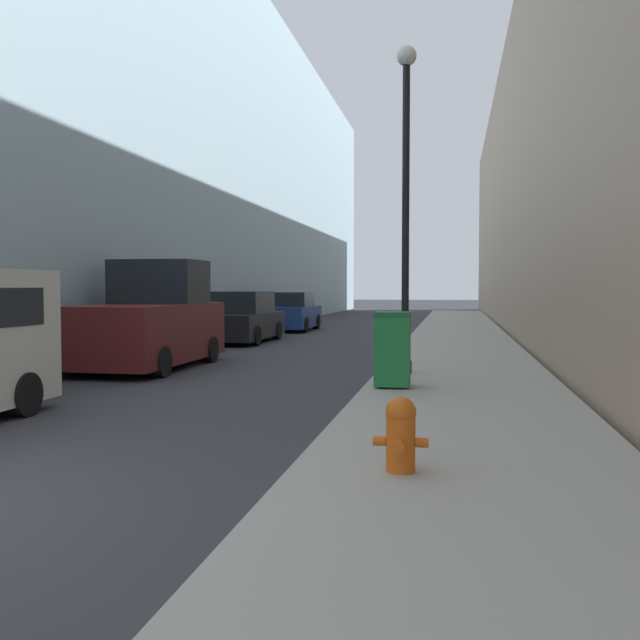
{
  "coord_description": "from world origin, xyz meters",
  "views": [
    {
      "loc": [
        4.79,
        -4.8,
        1.86
      ],
      "look_at": [
        0.72,
        16.82,
        0.84
      ],
      "focal_mm": 40.0,
      "sensor_mm": 36.0,
      "label": 1
    }
  ],
  "objects_px": {
    "trash_bin": "(393,349)",
    "lamppost": "(406,185)",
    "pickup_truck": "(148,323)",
    "parked_sedan_far": "(292,313)",
    "fire_hydrant": "(401,432)",
    "parked_sedan_near": "(243,319)"
  },
  "relations": [
    {
      "from": "lamppost",
      "to": "parked_sedan_far",
      "type": "bearing_deg",
      "value": 110.69
    },
    {
      "from": "pickup_truck",
      "to": "parked_sedan_far",
      "type": "xyz_separation_m",
      "value": [
        0.12,
        14.29,
        -0.27
      ]
    },
    {
      "from": "trash_bin",
      "to": "lamppost",
      "type": "distance_m",
      "value": 3.68
    },
    {
      "from": "lamppost",
      "to": "pickup_truck",
      "type": "relative_size",
      "value": 1.32
    },
    {
      "from": "fire_hydrant",
      "to": "parked_sedan_near",
      "type": "distance_m",
      "value": 17.8
    },
    {
      "from": "trash_bin",
      "to": "pickup_truck",
      "type": "bearing_deg",
      "value": 150.74
    },
    {
      "from": "parked_sedan_far",
      "to": "trash_bin",
      "type": "bearing_deg",
      "value": -71.77
    },
    {
      "from": "parked_sedan_near",
      "to": "parked_sedan_far",
      "type": "distance_m",
      "value": 6.57
    },
    {
      "from": "lamppost",
      "to": "parked_sedan_far",
      "type": "relative_size",
      "value": 1.49
    },
    {
      "from": "pickup_truck",
      "to": "parked_sedan_far",
      "type": "bearing_deg",
      "value": 89.5
    },
    {
      "from": "pickup_truck",
      "to": "parked_sedan_far",
      "type": "relative_size",
      "value": 1.13
    },
    {
      "from": "fire_hydrant",
      "to": "trash_bin",
      "type": "bearing_deg",
      "value": 95.64
    },
    {
      "from": "pickup_truck",
      "to": "fire_hydrant",
      "type": "bearing_deg",
      "value": -53.84
    },
    {
      "from": "fire_hydrant",
      "to": "pickup_truck",
      "type": "bearing_deg",
      "value": 126.16
    },
    {
      "from": "trash_bin",
      "to": "parked_sedan_far",
      "type": "distance_m",
      "value": 18.53
    },
    {
      "from": "trash_bin",
      "to": "parked_sedan_near",
      "type": "height_order",
      "value": "parked_sedan_near"
    },
    {
      "from": "fire_hydrant",
      "to": "parked_sedan_far",
      "type": "bearing_deg",
      "value": 105.33
    },
    {
      "from": "pickup_truck",
      "to": "parked_sedan_near",
      "type": "relative_size",
      "value": 1.03
    },
    {
      "from": "lamppost",
      "to": "parked_sedan_far",
      "type": "height_order",
      "value": "lamppost"
    },
    {
      "from": "fire_hydrant",
      "to": "pickup_truck",
      "type": "distance_m",
      "value": 10.97
    },
    {
      "from": "trash_bin",
      "to": "lamppost",
      "type": "bearing_deg",
      "value": 88.02
    },
    {
      "from": "parked_sedan_far",
      "to": "parked_sedan_near",
      "type": "bearing_deg",
      "value": -91.42
    }
  ]
}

